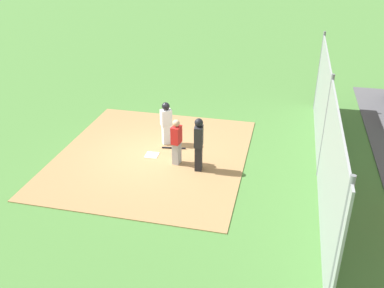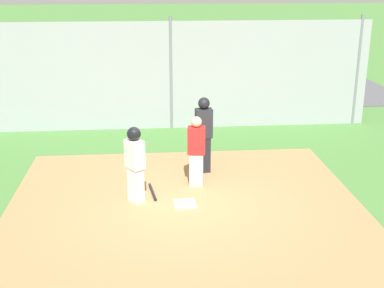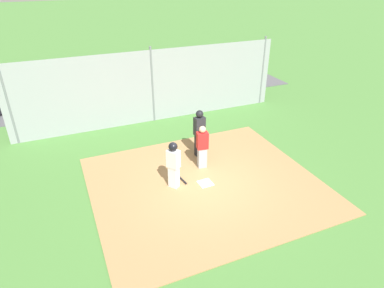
{
  "view_description": "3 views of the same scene",
  "coord_description": "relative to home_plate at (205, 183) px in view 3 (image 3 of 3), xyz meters",
  "views": [
    {
      "loc": [
        -12.34,
        -4.31,
        7.09
      ],
      "look_at": [
        -0.03,
        -1.44,
        0.65
      ],
      "focal_mm": 39.98,
      "sensor_mm": 36.0,
      "label": 1
    },
    {
      "loc": [
        0.69,
        9.57,
        4.54
      ],
      "look_at": [
        -0.27,
        -1.43,
        0.84
      ],
      "focal_mm": 48.24,
      "sensor_mm": 36.0,
      "label": 2
    },
    {
      "loc": [
        3.94,
        8.12,
        6.33
      ],
      "look_at": [
        -0.15,
        -1.46,
        0.74
      ],
      "focal_mm": 31.29,
      "sensor_mm": 36.0,
      "label": 3
    }
  ],
  "objects": [
    {
      "name": "baseball_bat",
      "position": [
        0.65,
        -0.61,
        0.02
      ],
      "size": [
        0.18,
        0.85,
        0.06
      ],
      "primitive_type": "cylinder",
      "rotation": [
        0.0,
        1.57,
        1.71
      ],
      "color": "black",
      "rests_on": "dirt_infield"
    },
    {
      "name": "umpire",
      "position": [
        -0.57,
        -1.78,
        0.95
      ],
      "size": [
        0.4,
        0.29,
        1.8
      ],
      "rotation": [
        0.0,
        0.0,
        1.66
      ],
      "color": "black",
      "rests_on": "dirt_infield"
    },
    {
      "name": "parked_car_dark",
      "position": [
        5.99,
        -9.55,
        0.57
      ],
      "size": [
        4.31,
        2.12,
        1.28
      ],
      "rotation": [
        0.0,
        0.0,
        -0.07
      ],
      "color": "black",
      "rests_on": "parking_lot"
    },
    {
      "name": "dirt_infield",
      "position": [
        0.0,
        0.0,
        -0.03
      ],
      "size": [
        7.2,
        6.4,
        0.03
      ],
      "primitive_type": "cube",
      "color": "#9E774C",
      "rests_on": "ground_plane"
    },
    {
      "name": "parking_lot",
      "position": [
        0.0,
        -10.09,
        -0.02
      ],
      "size": [
        18.0,
        5.2,
        0.04
      ],
      "primitive_type": "cube",
      "color": "#515156",
      "rests_on": "ground_plane"
    },
    {
      "name": "catcher",
      "position": [
        -0.32,
        -0.98,
        0.81
      ],
      "size": [
        0.41,
        0.31,
        1.58
      ],
      "rotation": [
        0.0,
        0.0,
        1.43
      ],
      "color": "#9E9EA3",
      "rests_on": "dirt_infield"
    },
    {
      "name": "home_plate",
      "position": [
        0.0,
        0.0,
        0.0
      ],
      "size": [
        0.46,
        0.46,
        0.02
      ],
      "primitive_type": "cube",
      "rotation": [
        0.0,
        0.0,
        0.04
      ],
      "color": "white",
      "rests_on": "dirt_infield"
    },
    {
      "name": "runner",
      "position": [
        1.0,
        -0.25,
        0.89
      ],
      "size": [
        0.43,
        0.46,
        1.6
      ],
      "rotation": [
        0.0,
        0.0,
        3.76
      ],
      "color": "silver",
      "rests_on": "dirt_infield"
    },
    {
      "name": "ground_plane",
      "position": [
        0.0,
        0.0,
        -0.04
      ],
      "size": [
        140.0,
        140.0,
        0.0
      ],
      "primitive_type": "plane",
      "color": "#477A38"
    },
    {
      "name": "backstop_fence",
      "position": [
        0.0,
        -5.57,
        1.56
      ],
      "size": [
        12.0,
        0.1,
        3.35
      ],
      "color": "#93999E",
      "rests_on": "ground_plane"
    },
    {
      "name": "parked_car_red",
      "position": [
        -2.39,
        -9.59,
        0.57
      ],
      "size": [
        4.38,
        2.29,
        1.28
      ],
      "rotation": [
        0.0,
        0.0,
        3.01
      ],
      "color": "maroon",
      "rests_on": "parking_lot"
    },
    {
      "name": "parked_car_green",
      "position": [
        3.46,
        -10.05,
        0.57
      ],
      "size": [
        4.28,
        2.04,
        1.28
      ],
      "rotation": [
        0.0,
        0.0,
        0.05
      ],
      "color": "#235B38",
      "rests_on": "parking_lot"
    }
  ]
}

